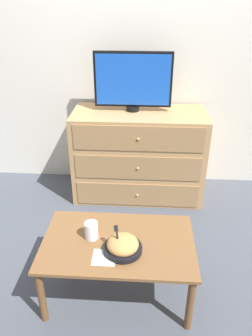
# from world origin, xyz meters

# --- Properties ---
(ground_plane) EXTENTS (12.00, 12.00, 0.00)m
(ground_plane) POSITION_xyz_m (0.00, 0.00, 0.00)
(ground_plane) COLOR #474C56
(wall_back) EXTENTS (12.00, 0.05, 2.60)m
(wall_back) POSITION_xyz_m (0.00, 0.03, 1.30)
(wall_back) COLOR silver
(wall_back) RESTS_ON ground_plane
(dresser) EXTENTS (1.20, 0.56, 0.83)m
(dresser) POSITION_xyz_m (0.01, -0.30, 0.42)
(dresser) COLOR tan
(dresser) RESTS_ON ground_plane
(tv) EXTENTS (0.67, 0.11, 0.51)m
(tv) POSITION_xyz_m (-0.05, -0.26, 1.10)
(tv) COLOR black
(tv) RESTS_ON dresser
(coffee_table) EXTENTS (0.94, 0.59, 0.41)m
(coffee_table) POSITION_xyz_m (-0.07, -1.54, 0.36)
(coffee_table) COLOR brown
(coffee_table) RESTS_ON ground_plane
(takeout_bowl) EXTENTS (0.23, 0.23, 0.17)m
(takeout_bowl) POSITION_xyz_m (-0.04, -1.61, 0.45)
(takeout_bowl) COLOR black
(takeout_bowl) RESTS_ON coffee_table
(drink_cup) EXTENTS (0.08, 0.08, 0.11)m
(drink_cup) POSITION_xyz_m (-0.24, -1.51, 0.46)
(drink_cup) COLOR beige
(drink_cup) RESTS_ON coffee_table
(napkin) EXTENTS (0.13, 0.13, 0.00)m
(napkin) POSITION_xyz_m (-0.14, -1.68, 0.42)
(napkin) COLOR silver
(napkin) RESTS_ON coffee_table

